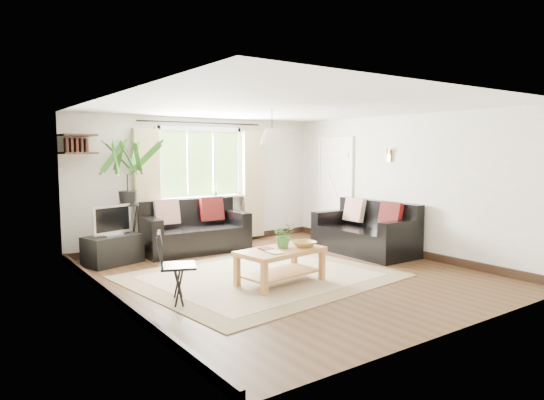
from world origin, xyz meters
TOP-DOWN VIEW (x-y plane):
  - floor at (0.00, 0.00)m, footprint 5.50×5.50m
  - ceiling at (0.00, 0.00)m, footprint 5.50×5.50m
  - wall_back at (0.00, 2.75)m, footprint 5.00×0.02m
  - wall_front at (0.00, -2.75)m, footprint 5.00×0.02m
  - wall_left at (-2.50, 0.00)m, footprint 0.02×5.50m
  - wall_right at (2.50, 0.00)m, footprint 0.02×5.50m
  - rug at (-0.40, 0.10)m, footprint 3.72×3.29m
  - window at (0.00, 2.71)m, footprint 2.50×0.16m
  - door at (2.47, 1.70)m, footprint 0.06×0.96m
  - corner_shelf at (-2.25, 2.50)m, footprint 0.50×0.50m
  - pendant_lamp at (0.00, 0.40)m, footprint 0.36×0.36m
  - wall_sconce at (2.43, 0.30)m, footprint 0.12×0.12m
  - sofa_back at (-0.39, 2.23)m, footprint 1.88×1.00m
  - sofa_right at (1.98, 0.41)m, footprint 1.83×0.92m
  - coffee_table at (-0.40, -0.37)m, footprint 1.24×0.79m
  - table_plant at (-0.30, -0.30)m, footprint 0.33×0.30m
  - bowl at (-0.05, -0.43)m, footprint 0.35×0.35m
  - book_a at (-0.68, -0.51)m, footprint 0.16×0.22m
  - book_b at (-0.65, -0.27)m, footprint 0.17×0.22m
  - tv_stand at (-1.89, 2.09)m, footprint 0.96×0.71m
  - tv at (-1.89, 2.09)m, footprint 0.69×0.40m
  - palm_stand at (-1.54, 2.30)m, footprint 0.84×0.84m
  - folding_chair at (-1.86, -0.33)m, footprint 0.58×0.58m
  - sill_plant at (0.25, 2.63)m, footprint 0.14×0.10m

SIDE VIEW (x-z plane):
  - floor at x=0.00m, z-range 0.00..0.00m
  - rug at x=-0.40m, z-range 0.00..0.02m
  - tv_stand at x=-1.89m, z-range 0.00..0.46m
  - coffee_table at x=-0.40m, z-range 0.00..0.48m
  - folding_chair at x=-1.86m, z-range 0.00..0.85m
  - sofa_right at x=1.98m, z-range 0.00..0.86m
  - sofa_back at x=-0.39m, z-range 0.00..0.87m
  - book_a at x=-0.68m, z-range 0.48..0.50m
  - book_b at x=-0.65m, z-range 0.48..0.50m
  - bowl at x=-0.05m, z-range 0.48..0.56m
  - table_plant at x=-0.30m, z-range 0.48..0.81m
  - tv at x=-1.89m, z-range 0.46..0.96m
  - palm_stand at x=-1.54m, z-range 0.00..1.99m
  - door at x=2.47m, z-range -0.03..2.03m
  - sill_plant at x=0.25m, z-range 0.93..1.20m
  - wall_back at x=0.00m, z-range 0.00..2.40m
  - wall_front at x=0.00m, z-range 0.00..2.40m
  - wall_left at x=-2.50m, z-range 0.00..2.40m
  - wall_right at x=2.50m, z-range 0.00..2.40m
  - window at x=0.00m, z-range 0.47..2.63m
  - wall_sconce at x=2.43m, z-range 1.60..1.88m
  - corner_shelf at x=-2.25m, z-range 1.72..2.06m
  - pendant_lamp at x=0.00m, z-range 1.78..2.32m
  - ceiling at x=0.00m, z-range 2.40..2.40m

